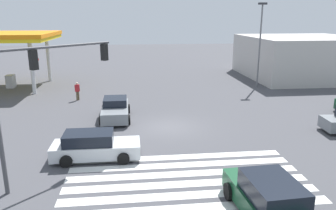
{
  "coord_description": "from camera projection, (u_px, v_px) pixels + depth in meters",
  "views": [
    {
      "loc": [
        -2.33,
        -20.51,
        7.16
      ],
      "look_at": [
        0.0,
        0.0,
        1.53
      ],
      "focal_mm": 35.0,
      "sensor_mm": 36.0,
      "label": 1
    }
  ],
  "objects": [
    {
      "name": "traffic_signal_mast",
      "position": [
        37.0,
        83.0,
        13.89
      ],
      "size": [
        4.3,
        4.3,
        6.12
      ],
      "rotation": [
        0.0,
        0.0,
        0.79
      ],
      "color": "#47474C",
      "rests_on": "ground_plane"
    },
    {
      "name": "crosswalk_markings",
      "position": [
        186.0,
        179.0,
        14.9
      ],
      "size": [
        10.9,
        5.35,
        0.01
      ],
      "rotation": [
        0.0,
        0.0,
        1.57
      ],
      "color": "silver",
      "rests_on": "ground_plane"
    },
    {
      "name": "corner_building",
      "position": [
        302.0,
        57.0,
        39.35
      ],
      "size": [
        13.03,
        13.03,
        4.82
      ],
      "color": "#BCB7B2",
      "rests_on": "ground_plane"
    },
    {
      "name": "pedestrian",
      "position": [
        77.0,
        90.0,
        28.59
      ],
      "size": [
        0.42,
        0.4,
        1.6
      ],
      "rotation": [
        0.0,
        0.0,
        -0.86
      ],
      "color": "brown",
      "rests_on": "ground_plane"
    },
    {
      "name": "ground_plane",
      "position": [
        168.0,
        127.0,
        21.8
      ],
      "size": [
        132.59,
        132.59,
        0.0
      ],
      "primitive_type": "plane",
      "color": "#47474C"
    },
    {
      "name": "car_3",
      "position": [
        115.0,
        109.0,
        23.53
      ],
      "size": [
        2.11,
        4.5,
        1.46
      ],
      "rotation": [
        0.0,
        0.0,
        -1.56
      ],
      "color": "gray",
      "rests_on": "ground_plane"
    },
    {
      "name": "car_4",
      "position": [
        268.0,
        200.0,
        11.75
      ],
      "size": [
        2.28,
        4.66,
        1.66
      ],
      "rotation": [
        0.0,
        0.0,
        1.63
      ],
      "color": "#144728",
      "rests_on": "ground_plane"
    },
    {
      "name": "street_light_pole_a",
      "position": [
        260.0,
        38.0,
        32.87
      ],
      "size": [
        0.8,
        0.36,
        8.43
      ],
      "color": "slate",
      "rests_on": "ground_plane"
    },
    {
      "name": "car_2",
      "position": [
        94.0,
        146.0,
        16.84
      ],
      "size": [
        4.49,
        1.97,
        1.44
      ],
      "rotation": [
        0.0,
        0.0,
        -0.0
      ],
      "color": "silver",
      "rests_on": "ground_plane"
    },
    {
      "name": "gas_station_canopy",
      "position": [
        5.0,
        38.0,
        32.59
      ],
      "size": [
        9.29,
        9.29,
        5.57
      ],
      "color": "yellow",
      "rests_on": "ground_plane"
    }
  ]
}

